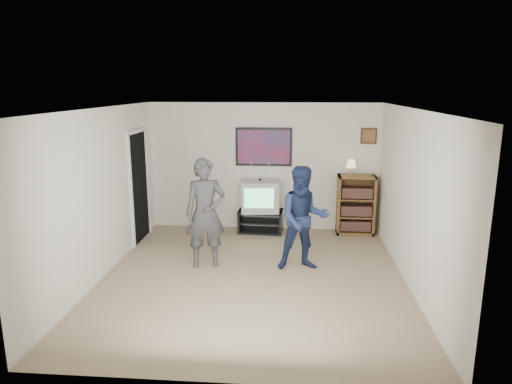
# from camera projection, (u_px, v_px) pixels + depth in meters

# --- Properties ---
(room_shell) EXTENTS (4.51, 5.00, 2.51)m
(room_shell) POSITION_uv_depth(u_px,v_px,m) (255.00, 191.00, 6.89)
(room_shell) COLOR #765C4B
(room_shell) RESTS_ON ground
(media_stand) EXTENTS (0.89, 0.53, 0.43)m
(media_stand) POSITION_uv_depth(u_px,v_px,m) (260.00, 221.00, 8.95)
(media_stand) COLOR black
(media_stand) RESTS_ON room_shell
(crt_television) EXTENTS (0.76, 0.66, 0.60)m
(crt_television) POSITION_uv_depth(u_px,v_px,m) (260.00, 196.00, 8.84)
(crt_television) COLOR #A8A8A2
(crt_television) RESTS_ON media_stand
(bookshelf) EXTENTS (0.70, 0.40, 1.15)m
(bookshelf) POSITION_uv_depth(u_px,v_px,m) (356.00, 205.00, 8.78)
(bookshelf) COLOR #542C19
(bookshelf) RESTS_ON room_shell
(table_lamp) EXTENTS (0.19, 0.19, 0.31)m
(table_lamp) POSITION_uv_depth(u_px,v_px,m) (351.00, 168.00, 8.58)
(table_lamp) COLOR #FFFAC1
(table_lamp) RESTS_ON bookshelf
(person_tall) EXTENTS (0.71, 0.55, 1.73)m
(person_tall) POSITION_uv_depth(u_px,v_px,m) (205.00, 213.00, 7.13)
(person_tall) COLOR #3A3B3E
(person_tall) RESTS_ON room_shell
(person_short) EXTENTS (0.88, 0.73, 1.63)m
(person_short) POSITION_uv_depth(u_px,v_px,m) (303.00, 218.00, 7.01)
(person_short) COLOR #1B274A
(person_short) RESTS_ON room_shell
(controller_left) EXTENTS (0.08, 0.13, 0.04)m
(controller_left) POSITION_uv_depth(u_px,v_px,m) (210.00, 192.00, 7.26)
(controller_left) COLOR white
(controller_left) RESTS_ON person_tall
(controller_right) EXTENTS (0.06, 0.13, 0.04)m
(controller_right) POSITION_uv_depth(u_px,v_px,m) (301.00, 204.00, 7.25)
(controller_right) COLOR white
(controller_right) RESTS_ON person_short
(poster) EXTENTS (1.10, 0.03, 0.75)m
(poster) POSITION_uv_depth(u_px,v_px,m) (264.00, 147.00, 8.86)
(poster) COLOR black
(poster) RESTS_ON room_shell
(air_vent) EXTENTS (0.28, 0.02, 0.14)m
(air_vent) POSITION_uv_depth(u_px,v_px,m) (236.00, 131.00, 8.84)
(air_vent) COLOR white
(air_vent) RESTS_ON room_shell
(small_picture) EXTENTS (0.30, 0.03, 0.30)m
(small_picture) POSITION_uv_depth(u_px,v_px,m) (369.00, 136.00, 8.66)
(small_picture) COLOR #3A1E12
(small_picture) RESTS_ON room_shell
(doorway) EXTENTS (0.03, 0.85, 2.00)m
(doorway) POSITION_uv_depth(u_px,v_px,m) (139.00, 187.00, 8.34)
(doorway) COLOR black
(doorway) RESTS_ON room_shell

